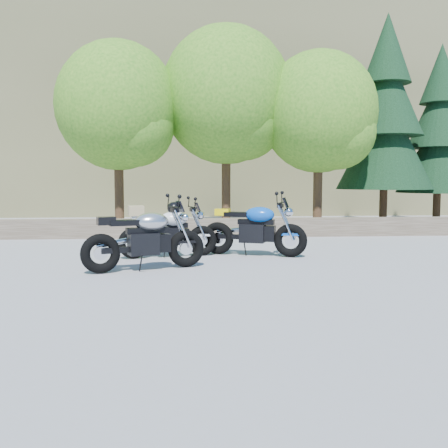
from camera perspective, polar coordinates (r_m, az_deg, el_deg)
The scene contains 11 objects.
ground at distance 8.36m, azimuth -0.82°, elevation -5.74°, with size 90.00×90.00×0.00m, color #939399.
stone_wall at distance 13.76m, azimuth -2.34°, elevation -0.43°, with size 22.00×0.55×0.50m, color brown.
hillside at distance 36.84m, azimuth 0.99°, elevation 14.32°, with size 80.00×30.00×15.00m, color brown.
tree_decid_left at distance 15.58m, azimuth -11.69°, elevation 12.58°, with size 3.67×3.67×5.62m.
tree_decid_mid at distance 15.99m, azimuth 0.66°, elevation 13.96°, with size 4.08×4.08×6.24m.
tree_decid_right at distance 15.83m, azimuth 11.23°, elevation 11.97°, with size 3.54×3.54×5.41m.
conifer_near at distance 17.85m, azimuth 17.99°, elevation 11.61°, with size 3.17×3.17×7.06m.
conifer_far at distance 19.28m, azimuth 23.40°, elevation 9.72°, with size 2.82×2.82×6.27m.
silver_bike at distance 8.75m, azimuth -8.96°, elevation -1.77°, with size 2.12×0.95×1.10m.
white_bike at distance 10.16m, azimuth -6.42°, elevation -0.70°, with size 2.02×0.72×1.13m.
blue_bike at distance 10.31m, azimuth 3.48°, elevation -0.65°, with size 2.14×0.99×1.12m.
Camera 1 is at (-0.54, -8.19, 1.57)m, focal length 40.00 mm.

